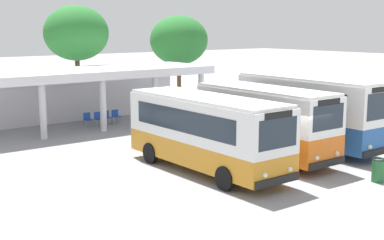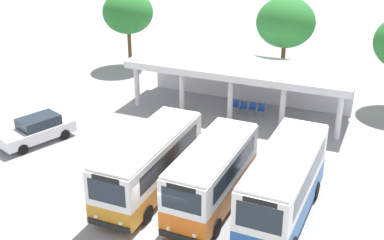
% 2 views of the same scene
% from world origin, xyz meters
% --- Properties ---
extents(ground_plane, '(180.00, 180.00, 0.00)m').
position_xyz_m(ground_plane, '(0.00, 0.00, 0.00)').
color(ground_plane, '#939399').
extents(city_bus_nearest_orange, '(2.41, 8.03, 3.09)m').
position_xyz_m(city_bus_nearest_orange, '(-2.26, 2.38, 1.72)').
color(city_bus_nearest_orange, black).
rests_on(city_bus_nearest_orange, ground).
extents(city_bus_second_in_row, '(2.41, 7.11, 3.20)m').
position_xyz_m(city_bus_second_in_row, '(1.09, 2.37, 1.77)').
color(city_bus_second_in_row, black).
rests_on(city_bus_second_in_row, ground).
extents(city_bus_middle_cream, '(2.51, 7.97, 3.47)m').
position_xyz_m(city_bus_middle_cream, '(4.44, 2.68, 1.91)').
color(city_bus_middle_cream, black).
rests_on(city_bus_middle_cream, ground).
extents(terminal_canopy, '(15.39, 4.96, 3.40)m').
position_xyz_m(terminal_canopy, '(-1.52, 14.92, 2.57)').
color(terminal_canopy, silver).
rests_on(terminal_canopy, ground).
extents(waiting_chair_end_by_column, '(0.46, 0.46, 0.86)m').
position_xyz_m(waiting_chair_end_by_column, '(-1.67, 14.08, 0.52)').
color(waiting_chair_end_by_column, slate).
rests_on(waiting_chair_end_by_column, ground).
extents(waiting_chair_second_from_end, '(0.46, 0.46, 0.86)m').
position_xyz_m(waiting_chair_second_from_end, '(-1.05, 13.95, 0.52)').
color(waiting_chair_second_from_end, slate).
rests_on(waiting_chair_second_from_end, ground).
extents(waiting_chair_middle_seat, '(0.46, 0.46, 0.86)m').
position_xyz_m(waiting_chair_middle_seat, '(-0.43, 14.08, 0.52)').
color(waiting_chair_middle_seat, slate).
rests_on(waiting_chair_middle_seat, ground).
extents(waiting_chair_fourth_seat, '(0.46, 0.46, 0.86)m').
position_xyz_m(waiting_chair_fourth_seat, '(0.19, 14.05, 0.52)').
color(waiting_chair_fourth_seat, slate).
rests_on(waiting_chair_fourth_seat, ground).
extents(roadside_tree_behind_canopy, '(4.33, 4.33, 7.25)m').
position_xyz_m(roadside_tree_behind_canopy, '(0.27, 19.26, 5.40)').
color(roadside_tree_behind_canopy, brown).
rests_on(roadside_tree_behind_canopy, ground).
extents(roadside_tree_east_of_canopy, '(4.42, 4.42, 6.70)m').
position_xyz_m(roadside_tree_east_of_canopy, '(8.68, 19.10, 4.81)').
color(roadside_tree_east_of_canopy, brown).
rests_on(roadside_tree_east_of_canopy, ground).
extents(litter_bin_apron, '(0.49, 0.49, 0.90)m').
position_xyz_m(litter_bin_apron, '(1.98, -2.80, 0.46)').
color(litter_bin_apron, '#266633').
rests_on(litter_bin_apron, ground).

